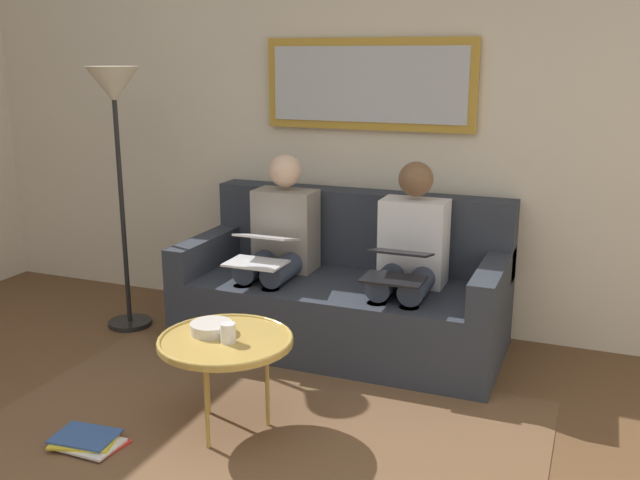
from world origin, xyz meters
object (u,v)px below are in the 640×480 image
object	(u,v)px
standing_lamp	(115,115)
couch	(345,293)
framed_mirror	(368,84)
person_right	(279,243)
bowl	(211,328)
coffee_table	(226,341)
laptop_black	(397,264)
laptop_white	(262,248)
person_left	(409,256)
magazine_stack	(88,440)
cup	(228,333)

from	to	relation	value
standing_lamp	couch	bearing A→B (deg)	-169.26
framed_mirror	person_right	size ratio (longest dim) A/B	1.18
bowl	person_right	bearing A→B (deg)	-81.65
couch	coffee_table	world-z (taller)	couch
laptop_black	laptop_white	distance (m)	0.82
couch	bowl	world-z (taller)	couch
coffee_table	person_right	size ratio (longest dim) A/B	0.55
person_left	standing_lamp	bearing A→B (deg)	6.24
standing_lamp	bowl	bearing A→B (deg)	141.95
laptop_black	magazine_stack	world-z (taller)	laptop_black
framed_mirror	magazine_stack	bearing A→B (deg)	71.36
laptop_white	magazine_stack	distance (m)	1.44
coffee_table	laptop_black	world-z (taller)	laptop_black
couch	person_right	distance (m)	0.51
person_right	couch	bearing A→B (deg)	-170.53
standing_lamp	person_right	bearing A→B (deg)	-168.74
bowl	person_left	bearing A→B (deg)	-120.61
framed_mirror	laptop_white	size ratio (longest dim) A/B	3.59
cup	person_left	world-z (taller)	person_left
laptop_white	standing_lamp	size ratio (longest dim) A/B	0.23
couch	framed_mirror	distance (m)	1.30
framed_mirror	person_left	world-z (taller)	framed_mirror
framed_mirror	bowl	size ratio (longest dim) A/B	6.76
cup	person_right	size ratio (longest dim) A/B	0.08
person_left	laptop_white	distance (m)	0.85
framed_mirror	laptop_white	world-z (taller)	framed_mirror
laptop_black	person_right	xyz separation A→B (m)	(0.82, -0.25, -0.02)
coffee_table	cup	distance (m)	0.07
couch	cup	xyz separation A→B (m)	(0.12, 1.25, 0.19)
cup	bowl	distance (m)	0.15
person_right	laptop_white	world-z (taller)	person_right
cup	laptop_black	world-z (taller)	laptop_black
person_left	standing_lamp	size ratio (longest dim) A/B	0.69
bowl	coffee_table	bearing A→B (deg)	157.32
couch	standing_lamp	size ratio (longest dim) A/B	1.15
person_right	laptop_white	xyz separation A→B (m)	(-0.00, 0.24, 0.02)
cup	framed_mirror	bearing A→B (deg)	-94.13
laptop_white	standing_lamp	xyz separation A→B (m)	(1.00, -0.04, 0.74)
cup	laptop_black	distance (m)	1.08
couch	magazine_stack	xyz separation A→B (m)	(0.67, 1.59, -0.29)
bowl	standing_lamp	xyz separation A→B (m)	(1.16, -0.91, 0.89)
framed_mirror	laptop_white	xyz separation A→B (m)	(0.41, 0.70, -0.92)
bowl	laptop_white	bearing A→B (deg)	-79.39
framed_mirror	laptop_white	bearing A→B (deg)	59.57
framed_mirror	magazine_stack	world-z (taller)	framed_mirror
coffee_table	couch	bearing A→B (deg)	-97.01
framed_mirror	standing_lamp	distance (m)	1.56
laptop_white	bowl	bearing A→B (deg)	100.61
framed_mirror	coffee_table	distance (m)	1.96
person_left	coffee_table	bearing A→B (deg)	64.05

